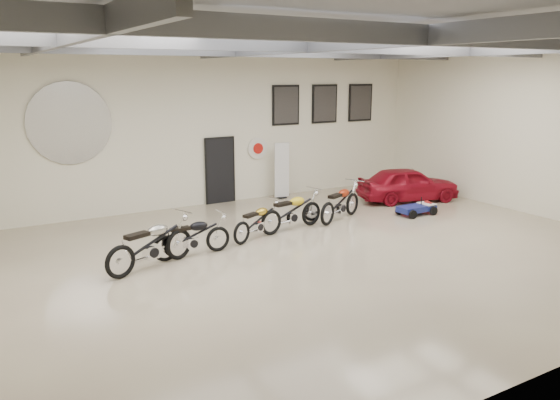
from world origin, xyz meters
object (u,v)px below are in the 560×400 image
motorcycle_silver (150,243)px  motorcycle_black (192,236)px  go_kart (420,206)px  motorcycle_yellow (292,211)px  motorcycle_red (340,202)px  vintage_car (408,184)px  motorcycle_gold (258,221)px  banner_stand (282,171)px

motorcycle_silver → motorcycle_black: size_ratio=1.18×
motorcycle_silver → go_kart: 8.44m
motorcycle_black → motorcycle_yellow: bearing=10.1°
motorcycle_yellow → motorcycle_red: motorcycle_yellow is taller
motorcycle_yellow → vintage_car: size_ratio=0.62×
motorcycle_gold → vintage_car: vintage_car is taller
motorcycle_gold → motorcycle_black: bearing=170.2°
motorcycle_gold → banner_stand: bearing=28.8°
banner_stand → motorcycle_silver: (-5.94, -4.50, -0.37)m
motorcycle_gold → motorcycle_silver: bearing=171.4°
motorcycle_silver → motorcycle_gold: size_ratio=1.22×
motorcycle_yellow → motorcycle_red: size_ratio=1.00×
motorcycle_silver → motorcycle_red: 6.08m
banner_stand → vintage_car: banner_stand is taller
motorcycle_gold → motorcycle_red: size_ratio=0.88×
motorcycle_yellow → vintage_car: 5.25m
banner_stand → motorcycle_gold: banner_stand is taller
vintage_car → banner_stand: bearing=69.2°
vintage_car → go_kart: bearing=163.2°
go_kart → vintage_car: bearing=58.2°
motorcycle_black → vintage_car: 8.46m
motorcycle_yellow → go_kart: 4.25m
banner_stand → go_kart: size_ratio=1.27×
motorcycle_silver → vintage_car: 9.58m
motorcycle_silver → go_kart: (8.42, 0.51, -0.31)m
motorcycle_black → go_kart: bearing=-1.0°
motorcycle_yellow → go_kart: bearing=-17.1°
motorcycle_silver → motorcycle_yellow: (4.21, 1.02, -0.04)m
banner_stand → go_kart: 4.74m
banner_stand → vintage_car: size_ratio=0.56×
banner_stand → motorcycle_gold: 4.72m
motorcycle_black → motorcycle_red: bearing=7.6°
motorcycle_black → motorcycle_yellow: (3.13, 0.70, 0.05)m
motorcycle_yellow → motorcycle_red: bearing=-4.4°
motorcycle_silver → vintage_car: motorcycle_silver is taller
banner_stand → motorcycle_black: bearing=-131.2°
motorcycle_black → vintage_car: bearing=9.2°
go_kart → vintage_car: vintage_car is taller
banner_stand → motorcycle_gold: (-2.89, -3.71, -0.47)m
motorcycle_gold → go_kart: 5.38m
motorcycle_silver → motorcycle_gold: (3.05, 0.80, -0.10)m
motorcycle_red → motorcycle_silver: bearing=167.3°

